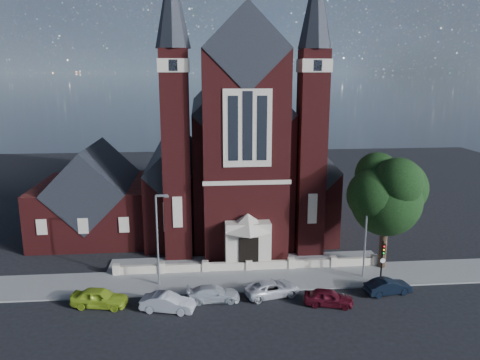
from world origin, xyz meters
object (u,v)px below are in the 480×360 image
object	(u,v)px
church	(235,153)
street_lamp_right	(367,229)
street_tree	(389,197)
car_silver_a	(168,303)
car_navy	(388,287)
car_silver_b	(213,294)
street_lamp_left	(158,235)
parish_hall	(95,200)
car_dark_red	(328,298)
car_white_suv	(272,288)
traffic_signal	(382,257)
car_lime_van	(99,298)

from	to	relation	value
church	street_lamp_right	distance (m)	21.76
street_tree	car_silver_a	distance (m)	21.48
street_lamp_right	car_navy	xyz separation A→B (m)	(0.87, -3.21, -3.96)
car_silver_b	street_lamp_left	bearing A→B (deg)	55.19
car_silver_a	car_silver_b	distance (m)	3.79
parish_hall	street_lamp_left	world-z (taller)	parish_hall
parish_hall	street_lamp_left	bearing A→B (deg)	-59.98
car_dark_red	car_navy	xyz separation A→B (m)	(5.44, 1.48, -0.02)
street_lamp_right	car_dark_red	world-z (taller)	street_lamp_right
church	street_lamp_right	world-z (taller)	church
car_white_suv	parish_hall	bearing A→B (deg)	31.70
traffic_signal	car_silver_b	xyz separation A→B (m)	(-14.45, -1.57, -1.97)
street_tree	street_lamp_right	world-z (taller)	street_tree
traffic_signal	car_silver_b	size ratio (longest dim) A/B	0.94
street_tree	car_silver_a	size ratio (longest dim) A/B	2.58
church	car_silver_b	world-z (taller)	church
traffic_signal	car_lime_van	distance (m)	23.47
car_silver_a	car_navy	xyz separation A→B (m)	(17.96, 1.26, -0.04)
street_tree	car_dark_red	world-z (taller)	street_tree
parish_hall	street_tree	distance (m)	31.27
church	car_silver_a	world-z (taller)	church
parish_hall	car_dark_red	distance (m)	28.71
street_tree	car_white_suv	bearing A→B (deg)	-158.76
car_lime_van	church	bearing A→B (deg)	-18.85
street_lamp_right	car_silver_a	xyz separation A→B (m)	(-17.09, -4.47, -3.91)
street_tree	street_lamp_right	bearing A→B (deg)	-145.74
traffic_signal	car_white_suv	bearing A→B (deg)	-173.58
parish_hall	car_lime_van	bearing A→B (deg)	-78.03
car_silver_b	car_white_suv	world-z (taller)	car_white_suv
car_lime_van	car_silver_b	bearing A→B (deg)	-78.98
street_tree	car_white_suv	size ratio (longest dim) A/B	2.33
church	traffic_signal	xyz separation A→B (m)	(11.00, -20.52, -5.60)
car_lime_van	car_navy	world-z (taller)	car_lime_van
parish_hall	car_silver_a	bearing A→B (deg)	-64.02
parish_hall	car_navy	distance (m)	32.16
street_lamp_left	car_silver_b	world-z (taller)	street_lamp_left
car_lime_van	street_lamp_right	bearing A→B (deg)	-71.50
street_lamp_right	street_lamp_left	bearing A→B (deg)	180.00
car_lime_van	car_white_suv	bearing A→B (deg)	-77.23
church	street_lamp_left	distance (m)	20.84
street_tree	traffic_signal	world-z (taller)	street_tree
street_tree	car_silver_b	world-z (taller)	street_tree
church	traffic_signal	distance (m)	23.94
church	car_lime_van	bearing A→B (deg)	-119.04
car_lime_van	car_navy	distance (m)	23.30
parish_hall	car_white_suv	xyz separation A→B (m)	(17.36, -16.66, -3.37)
car_lime_van	car_navy	xyz separation A→B (m)	(23.30, 0.07, -0.10)
street_lamp_left	car_navy	xyz separation A→B (m)	(18.87, -3.21, -3.96)
church	street_tree	size ratio (longest dim) A/B	3.26
church	traffic_signal	world-z (taller)	church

